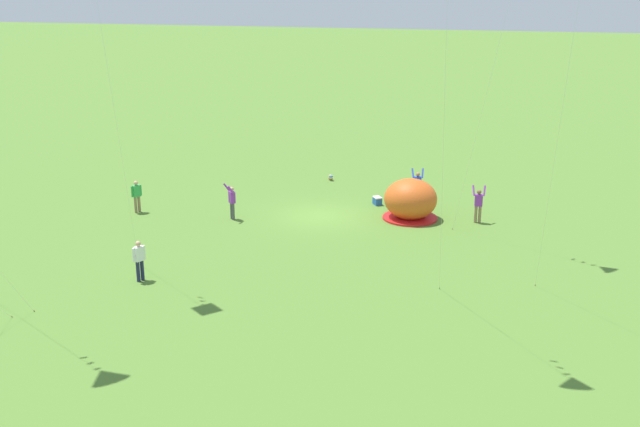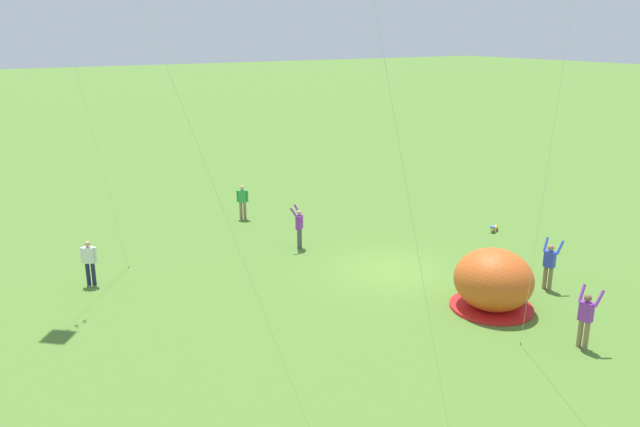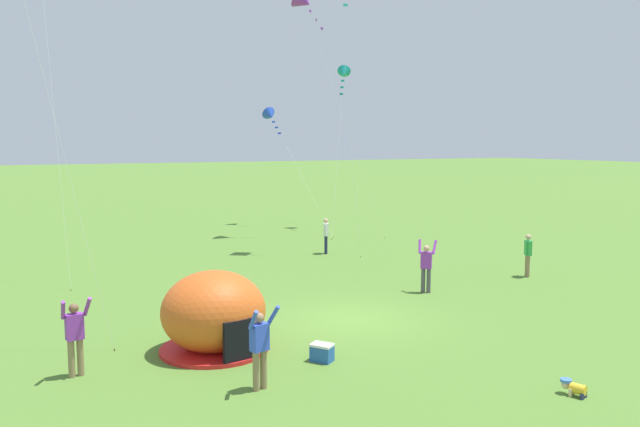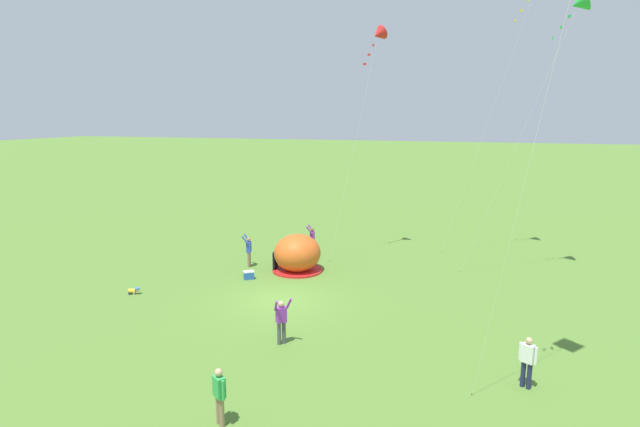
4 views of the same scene
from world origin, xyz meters
The scene contains 9 objects.
ground_plane centered at (0.00, 0.00, 0.00)m, with size 300.00×300.00×0.00m, color #517A2D.
popup_tent centered at (-4.56, -0.86, 1.00)m, with size 2.81×2.81×2.10m.
cooler_box centered at (-2.45, -2.84, 0.22)m, with size 0.61×0.65×0.44m.
toddler_crawling centered at (1.35, -7.19, 0.18)m, with size 0.37×0.55×0.32m.
person_watching_sky centered at (-7.95, -1.12, 1.00)m, with size 0.67×0.52×1.89m.
person_arms_raised centered at (-4.47, -3.80, 1.00)m, with size 0.69×0.57×1.89m.
person_strolling centered at (9.42, 1.99, 0.96)m, with size 0.41×0.50×1.72m.
person_with_toddler centered at (4.68, 10.36, 0.96)m, with size 0.39×0.53×1.72m.
person_flying_kite centered at (4.17, 1.73, 1.00)m, with size 0.70×0.70×1.89m.
Camera 1 is at (-10.05, 35.59, 11.79)m, focal length 42.00 mm.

